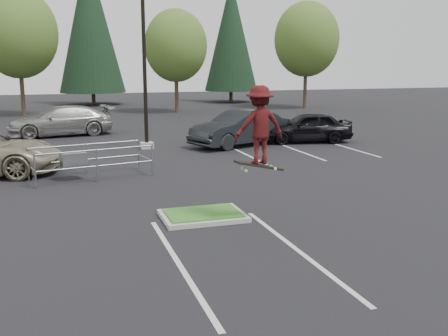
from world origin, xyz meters
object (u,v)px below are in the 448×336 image
object	(u,v)px
skateboarder	(259,126)
car_r_black	(307,127)
conif_b	(90,23)
cart_corral	(78,159)
car_far_silver	(61,121)
conif_c	(231,35)
light_pole	(144,52)
decid_b	(18,36)
decid_c	(176,48)
decid_d	(306,42)
car_r_charc	(240,128)

from	to	relation	value
skateboarder	car_r_black	distance (m)	14.76
conif_b	skateboarder	distance (m)	41.85
cart_corral	car_far_silver	distance (m)	12.10
conif_b	car_r_black	bearing A→B (deg)	-73.05
conif_c	car_r_black	size ratio (longest dim) A/B	2.70
cart_corral	light_pole	bearing A→B (deg)	48.88
conif_c	car_far_silver	size ratio (longest dim) A/B	2.16
decid_b	car_far_silver	xyz separation A→B (m)	(2.66, -12.53, -5.20)
decid_b	car_r_black	bearing A→B (deg)	-52.04
decid_c	skateboarder	bearing A→B (deg)	-98.83
skateboarder	car_r_black	world-z (taller)	skateboarder
light_pole	decid_b	bearing A→B (deg)	109.35
light_pole	car_r_black	bearing A→B (deg)	-3.43
decid_d	conif_c	size ratio (longest dim) A/B	0.75
light_pole	decid_b	world-z (taller)	light_pole
car_r_black	car_far_silver	size ratio (longest dim) A/B	0.80
decid_d	car_r_black	world-z (taller)	decid_d
decid_d	car_far_silver	world-z (taller)	decid_d
cart_corral	conif_b	bearing A→B (deg)	73.59
light_pole	cart_corral	world-z (taller)	light_pole
decid_d	cart_corral	bearing A→B (deg)	-130.62
decid_c	cart_corral	world-z (taller)	decid_c
cart_corral	skateboarder	xyz separation A→B (m)	(4.16, -6.91, 1.82)
decid_c	conif_c	world-z (taller)	conif_c
decid_b	car_r_black	world-z (taller)	decid_b
decid_c	conif_c	bearing A→B (deg)	50.36
decid_d	car_r_charc	world-z (taller)	decid_d
decid_b	skateboarder	xyz separation A→B (m)	(7.21, -31.53, -3.48)
decid_c	cart_corral	size ratio (longest dim) A/B	1.91
decid_b	cart_corral	bearing A→B (deg)	-82.95
conif_c	decid_b	bearing A→B (deg)	-155.86
cart_corral	car_r_black	xyz separation A→B (m)	(11.80, 5.59, 0.05)
light_pole	decid_b	xyz separation A→B (m)	(-6.51, 18.53, 1.48)
decid_c	decid_d	distance (m)	12.03
light_pole	car_far_silver	distance (m)	8.04
light_pole	car_far_silver	xyz separation A→B (m)	(-3.85, 6.00, -3.72)
car_r_black	decid_d	bearing A→B (deg)	164.51
decid_b	cart_corral	size ratio (longest dim) A/B	2.20
decid_b	decid_d	world-z (taller)	decid_b
conif_b	car_r_charc	xyz separation A→B (m)	(5.12, -29.00, -6.97)
cart_corral	skateboarder	size ratio (longest dim) A/B	2.02
decid_d	car_r_black	distance (m)	21.56
light_pole	decid_c	xyz separation A→B (m)	(5.49, 17.83, 0.69)
car_r_black	conif_c	bearing A→B (deg)	179.98
car_r_charc	car_far_silver	xyz separation A→B (m)	(-8.46, 6.50, -0.04)
decid_c	car_far_silver	xyz separation A→B (m)	(-9.34, -11.83, -4.41)
conif_c	cart_corral	size ratio (longest dim) A/B	2.85
skateboarder	decid_c	bearing A→B (deg)	-100.10
decid_d	car_far_silver	size ratio (longest dim) A/B	1.63
car_r_black	decid_b	bearing A→B (deg)	-131.61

